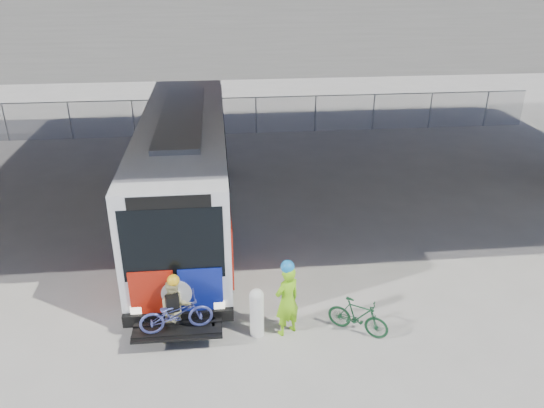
{
  "coord_description": "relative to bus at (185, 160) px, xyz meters",
  "views": [
    {
      "loc": [
        -0.89,
        -13.75,
        8.01
      ],
      "look_at": [
        0.55,
        -0.01,
        1.6
      ],
      "focal_mm": 35.0,
      "sensor_mm": 36.0,
      "label": 1
    }
  ],
  "objects": [
    {
      "name": "cyclist_hivis",
      "position": [
        2.5,
        -6.33,
        -1.17
      ],
      "size": [
        0.78,
        0.69,
        1.96
      ],
      "rotation": [
        0.0,
        0.0,
        3.65
      ],
      "color": "#86DF17",
      "rests_on": "ground"
    },
    {
      "name": "bike_parked",
      "position": [
        4.15,
        -6.5,
        -1.66
      ],
      "size": [
        1.46,
        1.18,
        0.89
      ],
      "primitive_type": "imported",
      "rotation": [
        0.0,
        0.0,
        0.98
      ],
      "color": "#133D21",
      "rests_on": "ground"
    },
    {
      "name": "bus",
      "position": [
        0.0,
        0.0,
        0.0
      ],
      "size": [
        2.67,
        12.96,
        3.69
      ],
      "color": "silver",
      "rests_on": "ground"
    },
    {
      "name": "bollard",
      "position": [
        1.8,
        -6.33,
        -1.44
      ],
      "size": [
        0.33,
        0.33,
        1.25
      ],
      "color": "silver",
      "rests_on": "ground"
    },
    {
      "name": "chainlink_fence",
      "position": [
        2.0,
        9.43,
        -0.69
      ],
      "size": [
        30.0,
        0.06,
        30.0
      ],
      "color": "gray",
      "rests_on": "ground"
    },
    {
      "name": "cyclist_tan",
      "position": [
        -0.02,
        -6.34,
        -1.28
      ],
      "size": [
        0.92,
        0.8,
        1.75
      ],
      "rotation": [
        0.0,
        0.0,
        0.3
      ],
      "color": "tan",
      "rests_on": "ground"
    },
    {
      "name": "overpass",
      "position": [
        2.0,
        1.43,
        4.44
      ],
      "size": [
        40.0,
        16.0,
        7.95
      ],
      "color": "#605E59",
      "rests_on": "ground"
    },
    {
      "name": "ground",
      "position": [
        2.0,
        -2.57,
        -2.11
      ],
      "size": [
        160.0,
        160.0,
        0.0
      ],
      "primitive_type": "plane",
      "color": "#9E9991",
      "rests_on": "ground"
    }
  ]
}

